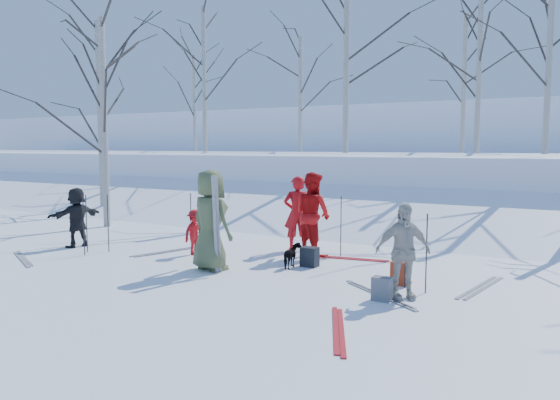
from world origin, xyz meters
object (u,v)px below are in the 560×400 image
Objects in this scene: skier_red_seated at (195,232)px; backpack_red at (401,273)px; skier_red_north at (297,213)px; skier_grey_west at (77,217)px; skier_cream_east at (403,251)px; skier_olive_center at (210,220)px; backpack_dark at (310,257)px; dog at (292,256)px; backpack_grey at (382,289)px; skier_redor_behind at (313,214)px.

backpack_red is (4.87, -0.27, -0.30)m from skier_red_seated.
skier_red_north reaches higher than skier_grey_west.
skier_cream_east is 8.26m from skier_grey_west.
skier_red_north is 4.17× the size of backpack_red.
skier_olive_center is 2.15m from backpack_dark.
skier_olive_center reaches higher than dog.
skier_cream_east reaches higher than backpack_dark.
skier_grey_west is at bearing 138.80° from skier_cream_east.
skier_red_north is 5.36m from skier_grey_west.
skier_red_seated is 2.44× the size of backpack_red.
skier_grey_west reaches higher than backpack_dark.
skier_red_north reaches higher than skier_red_seated.
backpack_dark reaches higher than backpack_grey.
backpack_dark is (5.89, 0.94, -0.53)m from skier_grey_west.
skier_red_seated is at bearing 176.87° from backpack_red.
skier_red_north is at bearing 127.16° from backpack_dark.
dog reaches higher than backpack_grey.
skier_olive_center is 1.71m from skier_red_seated.
skier_olive_center is 2.52m from skier_redor_behind.
skier_cream_east is 4.08× the size of backpack_grey.
skier_red_north is 0.93× the size of skier_redor_behind.
backpack_red is at bearing -90.40° from skier_red_seated.
backpack_grey is (4.93, -1.38, -0.32)m from skier_red_seated.
skier_cream_east is (2.82, -2.33, -0.16)m from skier_redor_behind.
skier_grey_west reaches higher than backpack_red.
skier_red_north is 1.90m from backpack_dark.
backpack_grey is (2.36, -1.29, -0.06)m from dog.
skier_olive_center is 1.37× the size of skier_grey_west.
skier_olive_center is at bearing 43.77° from skier_red_north.
backpack_dark is at bearing 90.67° from skier_red_north.
skier_olive_center is 4.37m from skier_grey_west.
skier_cream_east is 3.87× the size of backpack_dark.
skier_cream_east is at bearing 147.84° from dog.
skier_red_seated reaches higher than backpack_red.
skier_cream_east is 2.64× the size of dog.
skier_olive_center reaches higher than skier_grey_west.
dog is at bearing 151.33° from backpack_grey.
dog is 0.39m from backpack_dark.
skier_olive_center is 4.98× the size of backpack_dark.
skier_cream_east is at bearing 104.95° from skier_red_north.
skier_cream_east is 0.69m from backpack_grey.
skier_olive_center is at bearing -167.73° from backpack_red.
backpack_grey is at bearing -36.95° from backpack_dark.
backpack_red is at bearing 93.09° from backpack_grey.
skier_red_north is 3.74m from backpack_red.
skier_redor_behind is 1.83× the size of skier_red_seated.
backpack_grey is at bearing -172.90° from skier_olive_center.
skier_cream_east reaches higher than skier_red_seated.
backpack_dark is at bearing 112.20° from skier_cream_east.
backpack_red is (2.53, -1.49, -0.73)m from skier_redor_behind.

